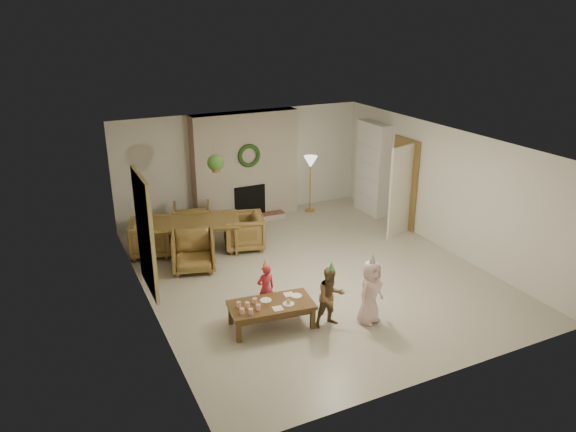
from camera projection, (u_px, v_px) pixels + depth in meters
floor at (311, 272)px, 10.21m from camera, size 7.00×7.00×0.00m
ceiling at (314, 142)px, 9.32m from camera, size 7.00×7.00×0.00m
wall_back at (243, 164)px, 12.72m from camera, size 7.00×0.00×7.00m
wall_front at (443, 296)px, 6.82m from camera, size 7.00×0.00×7.00m
wall_left at (145, 238)px, 8.55m from camera, size 0.00×7.00×7.00m
wall_right at (443, 188)px, 10.98m from camera, size 0.00×7.00×7.00m
fireplace_mass at (246, 166)px, 12.55m from camera, size 2.50×0.40×2.50m
fireplace_hearth at (253, 219)px, 12.68m from camera, size 1.60×0.30×0.12m
fireplace_firebox at (249, 201)px, 12.68m from camera, size 0.75×0.12×0.75m
fireplace_wreath at (249, 156)px, 12.25m from camera, size 0.54×0.10×0.54m
floor_lamp_base at (310, 210)px, 13.36m from camera, size 0.26×0.26×0.03m
floor_lamp_post at (310, 186)px, 13.13m from camera, size 0.03×0.03×1.24m
floor_lamp_shade at (311, 162)px, 12.92m from camera, size 0.33×0.33×0.28m
bookshelf_carcass at (372, 168)px, 12.91m from camera, size 0.30×1.00×2.20m
bookshelf_shelf_a at (370, 194)px, 13.13m from camera, size 0.30×0.92×0.03m
bookshelf_shelf_b at (371, 179)px, 12.99m from camera, size 0.30×0.92×0.03m
bookshelf_shelf_c at (372, 162)px, 12.85m from camera, size 0.30×0.92×0.03m
bookshelf_shelf_d at (373, 146)px, 12.70m from camera, size 0.30×0.92×0.03m
books_row_lower at (373, 191)px, 12.95m from camera, size 0.20×0.40×0.24m
books_row_mid at (369, 173)px, 12.97m from camera, size 0.20×0.44×0.24m
books_row_upper at (374, 158)px, 12.71m from camera, size 0.20×0.36×0.22m
door_frame at (404, 183)px, 12.06m from camera, size 0.05×0.86×2.04m
door_leaf at (401, 191)px, 11.59m from camera, size 0.77×0.32×2.00m
curtain_panel at (145, 234)px, 8.74m from camera, size 0.06×1.20×2.00m
dining_table at (193, 236)px, 10.99m from camera, size 2.09×1.51×0.66m
dining_chair_near at (193, 252)px, 10.21m from camera, size 0.97×0.98×0.73m
dining_chair_far at (192, 220)px, 11.74m from camera, size 0.97×0.98×0.73m
dining_chair_left at (151, 238)px, 10.84m from camera, size 0.98×0.97×0.73m
dining_chair_right at (244, 231)px, 11.15m from camera, size 0.98×0.97×0.73m
hanging_plant_cord at (215, 151)px, 10.19m from camera, size 0.01×0.01×0.70m
hanging_plant_pot at (216, 169)px, 10.31m from camera, size 0.16×0.16×0.12m
hanging_plant_foliage at (215, 163)px, 10.27m from camera, size 0.32×0.32×0.32m
coffee_table_top at (271, 305)px, 8.35m from camera, size 1.36×0.80×0.06m
coffee_table_apron at (271, 309)px, 8.37m from camera, size 1.25×0.69×0.08m
coffee_leg_fl at (239, 332)px, 8.01m from camera, size 0.08×0.08×0.34m
coffee_leg_fr at (313, 318)px, 8.36m from camera, size 0.08×0.08×0.34m
coffee_leg_bl at (231, 314)px, 8.48m from camera, size 0.08×0.08×0.34m
coffee_leg_br at (301, 302)px, 8.83m from camera, size 0.08×0.08×0.34m
cup_a at (242, 311)px, 8.04m from camera, size 0.08×0.08×0.09m
cup_b at (239, 305)px, 8.22m from camera, size 0.08×0.08×0.09m
cup_c at (251, 311)px, 8.03m from camera, size 0.08×0.08×0.09m
cup_d at (247, 305)px, 8.21m from camera, size 0.08×0.08×0.09m
cup_e at (258, 307)px, 8.14m from camera, size 0.08×0.08×0.09m
cup_f at (255, 301)px, 8.32m from camera, size 0.08×0.08×0.09m
plate_a at (266, 300)px, 8.43m from camera, size 0.20×0.20×0.01m
plate_b at (289, 304)px, 8.32m from camera, size 0.20×0.20×0.01m
plate_c at (296, 296)px, 8.56m from camera, size 0.20×0.20×0.01m
food_scoop at (289, 301)px, 8.31m from camera, size 0.08×0.08×0.07m
napkin_left at (278, 308)px, 8.19m from camera, size 0.17×0.17×0.01m
napkin_right at (289, 294)px, 8.60m from camera, size 0.17×0.17×0.01m
child_red at (266, 289)px, 8.71m from camera, size 0.33×0.23×0.86m
party_hat_red at (265, 263)px, 8.55m from camera, size 0.14×0.14×0.16m
child_plaid at (331, 297)px, 8.33m from camera, size 0.49×0.38×0.99m
party_hat_plaid at (331, 266)px, 8.14m from camera, size 0.15×0.15×0.16m
child_pink at (370, 292)px, 8.42m from camera, size 0.60×0.50×1.05m
party_hat_pink at (372, 259)px, 8.22m from camera, size 0.16×0.16×0.19m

